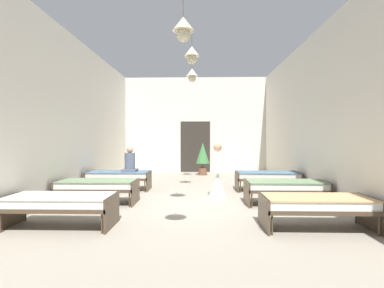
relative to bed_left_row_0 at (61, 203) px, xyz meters
The scene contains 11 objects.
ground_plane 3.01m from the bed_left_row_0, 39.73° to the left, with size 7.27×14.32×0.10m, color #9E9384.
room_shell 4.44m from the bed_left_row_0, 55.67° to the left, with size 7.07×13.92×4.50m.
bed_left_row_0 is the anchor object (origin of this frame).
bed_right_row_0 4.57m from the bed_left_row_0, ahead, with size 1.90×0.84×0.57m.
bed_left_row_1 1.90m from the bed_left_row_0, 90.00° to the left, with size 1.90×0.84×0.57m.
bed_right_row_1 4.95m from the bed_left_row_0, 22.56° to the left, with size 1.90×0.84×0.57m.
bed_left_row_2 3.80m from the bed_left_row_0, 90.00° to the left, with size 1.90×0.84×0.57m.
bed_right_row_2 5.95m from the bed_left_row_0, 39.73° to the left, with size 1.90×0.84×0.57m.
nurse_near_aisle 3.94m from the bed_left_row_0, 40.90° to the left, with size 0.52×0.52×1.49m.
patient_seated_primary 3.80m from the bed_left_row_0, 84.68° to the left, with size 0.44×0.44×0.80m.
potted_plant 8.02m from the bed_left_row_0, 70.84° to the left, with size 0.58×0.58×1.41m.
Camera 1 is at (0.23, -7.10, 1.60)m, focal length 27.44 mm.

